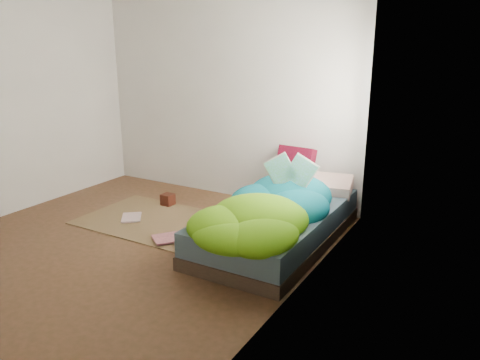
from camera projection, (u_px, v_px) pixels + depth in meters
name	position (u px, v px, depth m)	size (l,w,h in m)	color
ground	(132.00, 242.00, 4.57)	(3.50, 3.50, 0.00)	#45311A
room_walls	(122.00, 72.00, 4.11)	(3.54, 3.54, 2.62)	silver
bed	(277.00, 225.00, 4.53)	(1.00, 2.00, 0.34)	#3B2B20
duvet	(268.00, 198.00, 4.25)	(0.96, 1.84, 0.34)	#075F76
rug	(157.00, 221.00, 5.09)	(1.60, 1.10, 0.01)	brown
pillow_floral	(323.00, 185.00, 5.00)	(0.60, 0.37, 0.13)	beige
pillow_magenta	(295.00, 166.00, 5.22)	(0.42, 0.13, 0.42)	#490417
open_book	(291.00, 160.00, 4.39)	(0.42, 0.09, 0.25)	green
wooden_box	(168.00, 199.00, 5.56)	(0.13, 0.13, 0.13)	#3B140D
floor_book_a	(122.00, 218.00, 5.12)	(0.20, 0.28, 0.02)	beige
floor_book_b	(168.00, 233.00, 4.70)	(0.26, 0.34, 0.03)	#C77377
floor_book_c	(179.00, 238.00, 4.60)	(0.20, 0.27, 0.02)	tan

